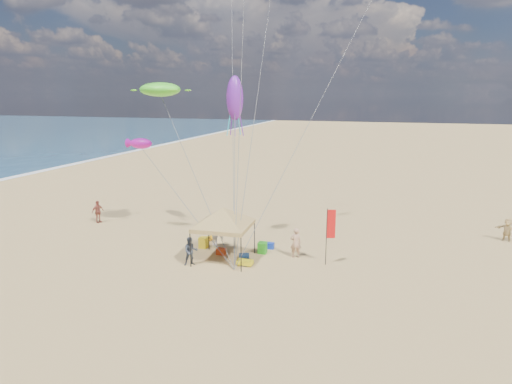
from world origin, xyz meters
TOP-DOWN VIEW (x-y plane):
  - ground at (0.00, 0.00)m, footprint 280.00×280.00m
  - canopy_tent at (-1.65, 1.90)m, footprint 6.02×6.02m
  - feather_flag at (4.39, 2.95)m, footprint 0.50×0.17m
  - cooler_red at (-2.14, 2.68)m, footprint 0.54×0.38m
  - cooler_blue at (0.42, 4.58)m, footprint 0.54×0.38m
  - bag_navy at (-0.56, 2.41)m, footprint 0.69×0.54m
  - bag_orange at (-3.83, 4.83)m, footprint 0.54×0.69m
  - chair_green at (0.22, 3.63)m, footprint 0.50×0.50m
  - chair_yellow at (-3.67, 3.48)m, footprint 0.50×0.50m
  - crate_grey at (-0.19, 1.38)m, footprint 0.34×0.30m
  - beach_cart at (-0.18, 1.41)m, footprint 0.90×0.50m
  - person_near_a at (2.32, 3.57)m, footprint 0.78×0.63m
  - person_near_b at (-3.15, 0.54)m, footprint 1.03×0.98m
  - person_near_c at (-2.98, 3.87)m, footprint 1.39×1.12m
  - person_far_a at (-13.65, 6.33)m, footprint 0.72×1.10m
  - person_far_c at (15.17, 10.70)m, footprint 1.50×1.11m
  - turtle_kite at (-6.48, 3.84)m, footprint 3.11×2.77m
  - fish_kite at (-8.93, 5.30)m, footprint 1.82×1.36m
  - squid_kite at (-2.25, 5.73)m, footprint 1.41×1.41m

SIDE VIEW (x-z plane):
  - ground at x=0.00m, z-range 0.00..0.00m
  - crate_grey at x=-0.19m, z-range 0.00..0.28m
  - bag_navy at x=-0.56m, z-range 0.00..0.36m
  - bag_orange at x=-3.83m, z-range 0.00..0.36m
  - cooler_red at x=-2.14m, z-range 0.00..0.38m
  - cooler_blue at x=0.42m, z-range 0.00..0.38m
  - beach_cart at x=-0.18m, z-range 0.08..0.32m
  - chair_green at x=0.22m, z-range 0.00..0.70m
  - chair_yellow at x=-3.67m, z-range 0.00..0.70m
  - person_far_c at x=15.17m, z-range 0.00..1.57m
  - person_near_b at x=-3.15m, z-range 0.00..1.67m
  - person_far_a at x=-13.65m, z-range 0.00..1.73m
  - person_near_a at x=2.32m, z-range 0.00..1.83m
  - person_near_c at x=-2.98m, z-range 0.00..1.88m
  - feather_flag at x=4.39m, z-range 0.55..3.90m
  - canopy_tent at x=-1.65m, z-range 1.24..4.95m
  - fish_kite at x=-8.93m, z-range 5.96..6.69m
  - squid_kite at x=-2.25m, z-range 7.97..10.76m
  - turtle_kite at x=-6.48m, z-range 9.46..10.33m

